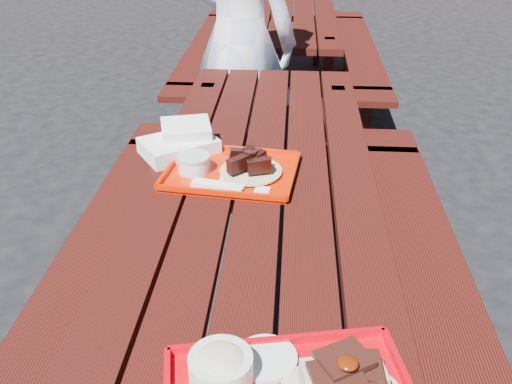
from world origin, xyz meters
TOP-DOWN VIEW (x-y plane):
  - ground at (0.00, 0.00)m, footprint 60.00×60.00m
  - picnic_table_near at (-0.00, 0.00)m, footprint 1.41×2.40m
  - picnic_table_far at (-0.00, 2.80)m, footprint 1.41×2.40m
  - far_tray at (-0.10, 0.08)m, footprint 0.45×0.37m
  - white_cloth at (-0.29, 0.24)m, footprint 0.30×0.29m
  - person at (-0.19, 1.39)m, footprint 0.72×0.59m

SIDE VIEW (x-z plane):
  - ground at x=0.00m, z-range 0.00..0.00m
  - picnic_table_near at x=0.00m, z-range 0.19..0.94m
  - picnic_table_far at x=0.00m, z-range 0.19..0.94m
  - far_tray at x=-0.10m, z-range 0.74..0.81m
  - white_cloth at x=-0.29m, z-range 0.74..0.84m
  - person at x=-0.19m, z-range 0.00..1.70m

